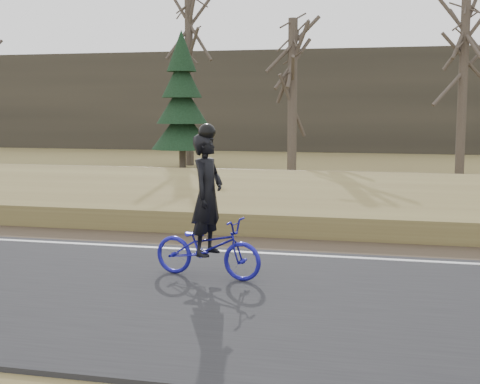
# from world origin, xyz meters

# --- Properties ---
(ground) EXTENTS (120.00, 120.00, 0.00)m
(ground) POSITION_xyz_m (0.00, 0.00, 0.00)
(ground) COLOR olive
(ground) RESTS_ON ground
(road) EXTENTS (120.00, 6.00, 0.06)m
(road) POSITION_xyz_m (0.00, -2.50, 0.03)
(road) COLOR black
(road) RESTS_ON ground
(edge_line) EXTENTS (120.00, 0.12, 0.01)m
(edge_line) POSITION_xyz_m (0.00, 0.20, 0.07)
(edge_line) COLOR silver
(edge_line) RESTS_ON road
(shoulder) EXTENTS (120.00, 1.60, 0.04)m
(shoulder) POSITION_xyz_m (0.00, 1.20, 0.02)
(shoulder) COLOR #473A2B
(shoulder) RESTS_ON ground
(embankment) EXTENTS (120.00, 5.00, 0.44)m
(embankment) POSITION_xyz_m (0.00, 4.20, 0.22)
(embankment) COLOR olive
(embankment) RESTS_ON ground
(ballast) EXTENTS (120.00, 3.00, 0.45)m
(ballast) POSITION_xyz_m (0.00, 8.00, 0.23)
(ballast) COLOR slate
(ballast) RESTS_ON ground
(railroad) EXTENTS (120.00, 2.40, 0.29)m
(railroad) POSITION_xyz_m (0.00, 8.00, 0.53)
(railroad) COLOR black
(railroad) RESTS_ON ballast
(treeline_backdrop) EXTENTS (120.00, 4.00, 6.00)m
(treeline_backdrop) POSITION_xyz_m (0.00, 30.00, 3.00)
(treeline_backdrop) COLOR #383328
(treeline_backdrop) RESTS_ON ground
(cyclist) EXTENTS (1.82, 0.90, 2.32)m
(cyclist) POSITION_xyz_m (-0.35, -1.61, 0.82)
(cyclist) COLOR #181594
(cyclist) RESTS_ON road
(bare_tree_left) EXTENTS (0.36, 0.36, 7.59)m
(bare_tree_left) POSITION_xyz_m (-6.84, 17.92, 3.80)
(bare_tree_left) COLOR #4F453A
(bare_tree_left) RESTS_ON ground
(bare_tree_near_left) EXTENTS (0.36, 0.36, 5.95)m
(bare_tree_near_left) POSITION_xyz_m (-1.58, 14.31, 2.98)
(bare_tree_near_left) COLOR #4F453A
(bare_tree_near_left) RESTS_ON ground
(bare_tree_center) EXTENTS (0.36, 0.36, 7.28)m
(bare_tree_center) POSITION_xyz_m (4.75, 16.08, 3.64)
(bare_tree_center) COLOR #4F453A
(bare_tree_center) RESTS_ON ground
(conifer) EXTENTS (2.60, 2.60, 5.81)m
(conifer) POSITION_xyz_m (-6.48, 15.73, 2.75)
(conifer) COLOR #4F453A
(conifer) RESTS_ON ground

